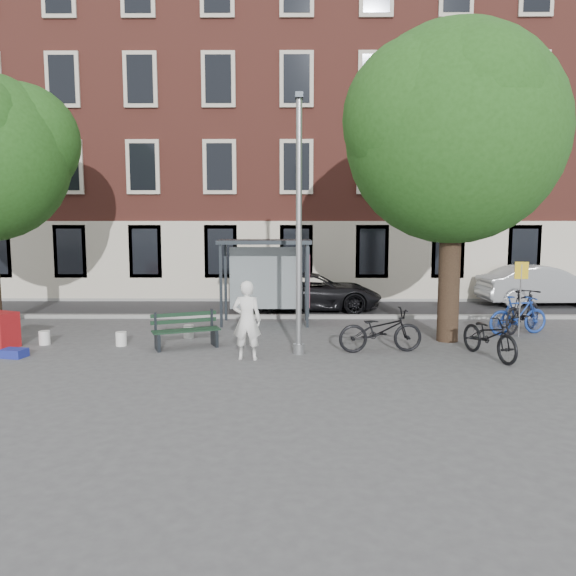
{
  "coord_description": "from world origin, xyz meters",
  "views": [
    {
      "loc": [
        -0.15,
        -13.3,
        3.18
      ],
      "look_at": [
        -0.27,
        1.7,
        1.4
      ],
      "focal_mm": 35.0,
      "sensor_mm": 36.0,
      "label": 1
    }
  ],
  "objects_px": {
    "painter": "(247,320)",
    "bench": "(186,332)",
    "notice_sign": "(521,281)",
    "car_silver": "(543,285)",
    "bike_b": "(518,315)",
    "car_dark": "(313,292)",
    "bike_a": "(380,330)",
    "bike_d": "(523,311)",
    "bike_c": "(490,335)",
    "lamppost": "(299,238)",
    "bus_shelter": "(278,262)"
  },
  "relations": [
    {
      "from": "painter",
      "to": "bench",
      "type": "relative_size",
      "value": 1.04
    },
    {
      "from": "painter",
      "to": "notice_sign",
      "type": "distance_m",
      "value": 7.82
    },
    {
      "from": "car_silver",
      "to": "bike_b",
      "type": "bearing_deg",
      "value": 147.43
    },
    {
      "from": "bike_b",
      "to": "car_dark",
      "type": "xyz_separation_m",
      "value": [
        -5.64,
        4.32,
        0.12
      ]
    },
    {
      "from": "bike_a",
      "to": "car_silver",
      "type": "height_order",
      "value": "car_silver"
    },
    {
      "from": "notice_sign",
      "to": "bike_a",
      "type": "bearing_deg",
      "value": -145.9
    },
    {
      "from": "painter",
      "to": "car_dark",
      "type": "bearing_deg",
      "value": -98.23
    },
    {
      "from": "car_dark",
      "to": "bike_d",
      "type": "bearing_deg",
      "value": -123.58
    },
    {
      "from": "bike_b",
      "to": "bike_c",
      "type": "xyz_separation_m",
      "value": [
        -1.78,
        -2.79,
        -0.02
      ]
    },
    {
      "from": "lamppost",
      "to": "notice_sign",
      "type": "distance_m",
      "value": 6.59
    },
    {
      "from": "bike_a",
      "to": "car_silver",
      "type": "distance_m",
      "value": 10.64
    },
    {
      "from": "bus_shelter",
      "to": "bike_c",
      "type": "height_order",
      "value": "bus_shelter"
    },
    {
      "from": "car_silver",
      "to": "car_dark",
      "type": "bearing_deg",
      "value": 94.5
    },
    {
      "from": "bike_c",
      "to": "bike_d",
      "type": "distance_m",
      "value": 3.73
    },
    {
      "from": "lamppost",
      "to": "painter",
      "type": "height_order",
      "value": "lamppost"
    },
    {
      "from": "bike_b",
      "to": "bike_c",
      "type": "bearing_deg",
      "value": 132.77
    },
    {
      "from": "bus_shelter",
      "to": "car_dark",
      "type": "xyz_separation_m",
      "value": [
        1.21,
        2.61,
        -1.24
      ]
    },
    {
      "from": "bike_a",
      "to": "notice_sign",
      "type": "bearing_deg",
      "value": -71.79
    },
    {
      "from": "car_dark",
      "to": "notice_sign",
      "type": "bearing_deg",
      "value": -129.49
    },
    {
      "from": "lamppost",
      "to": "bike_a",
      "type": "relative_size",
      "value": 2.97
    },
    {
      "from": "car_silver",
      "to": "notice_sign",
      "type": "distance_m",
      "value": 6.69
    },
    {
      "from": "bus_shelter",
      "to": "bike_b",
      "type": "xyz_separation_m",
      "value": [
        6.85,
        -1.72,
        -1.36
      ]
    },
    {
      "from": "car_dark",
      "to": "car_silver",
      "type": "distance_m",
      "value": 8.82
    },
    {
      "from": "bike_a",
      "to": "bike_d",
      "type": "xyz_separation_m",
      "value": [
        4.5,
        2.54,
        0.09
      ]
    },
    {
      "from": "bench",
      "to": "bike_a",
      "type": "bearing_deg",
      "value": -27.9
    },
    {
      "from": "painter",
      "to": "bike_c",
      "type": "bearing_deg",
      "value": -172.61
    },
    {
      "from": "car_silver",
      "to": "notice_sign",
      "type": "xyz_separation_m",
      "value": [
        -3.2,
        -5.82,
        0.77
      ]
    },
    {
      "from": "painter",
      "to": "bike_d",
      "type": "distance_m",
      "value": 8.38
    },
    {
      "from": "lamppost",
      "to": "notice_sign",
      "type": "xyz_separation_m",
      "value": [
        6.13,
        2.07,
        -1.24
      ]
    },
    {
      "from": "bus_shelter",
      "to": "car_silver",
      "type": "xyz_separation_m",
      "value": [
        9.94,
        3.78,
        -1.15
      ]
    },
    {
      "from": "lamppost",
      "to": "notice_sign",
      "type": "bearing_deg",
      "value": 18.62
    },
    {
      "from": "lamppost",
      "to": "car_silver",
      "type": "relative_size",
      "value": 1.3
    },
    {
      "from": "lamppost",
      "to": "bench",
      "type": "height_order",
      "value": "lamppost"
    },
    {
      "from": "bike_b",
      "to": "bus_shelter",
      "type": "bearing_deg",
      "value": 61.25
    },
    {
      "from": "bus_shelter",
      "to": "bike_d",
      "type": "height_order",
      "value": "bus_shelter"
    },
    {
      "from": "bus_shelter",
      "to": "bike_d",
      "type": "distance_m",
      "value": 7.36
    },
    {
      "from": "lamppost",
      "to": "car_dark",
      "type": "bearing_deg",
      "value": 84.91
    },
    {
      "from": "lamppost",
      "to": "painter",
      "type": "xyz_separation_m",
      "value": [
        -1.2,
        -0.57,
        -1.86
      ]
    },
    {
      "from": "car_dark",
      "to": "car_silver",
      "type": "relative_size",
      "value": 1.04
    },
    {
      "from": "bus_shelter",
      "to": "lamppost",
      "type": "bearing_deg",
      "value": -81.57
    },
    {
      "from": "lamppost",
      "to": "bike_d",
      "type": "relative_size",
      "value": 2.93
    },
    {
      "from": "bus_shelter",
      "to": "bench",
      "type": "distance_m",
      "value": 4.39
    },
    {
      "from": "car_dark",
      "to": "bike_a",
      "type": "bearing_deg",
      "value": -167.38
    },
    {
      "from": "bus_shelter",
      "to": "car_silver",
      "type": "distance_m",
      "value": 10.7
    },
    {
      "from": "lamppost",
      "to": "bike_d",
      "type": "bearing_deg",
      "value": 22.7
    },
    {
      "from": "lamppost",
      "to": "bike_c",
      "type": "xyz_separation_m",
      "value": [
        4.46,
        -0.4,
        -2.25
      ]
    },
    {
      "from": "bike_a",
      "to": "bike_c",
      "type": "bearing_deg",
      "value": -109.57
    },
    {
      "from": "bench",
      "to": "bike_a",
      "type": "relative_size",
      "value": 0.86
    },
    {
      "from": "bike_b",
      "to": "notice_sign",
      "type": "xyz_separation_m",
      "value": [
        -0.1,
        -0.32,
        0.99
      ]
    },
    {
      "from": "bike_a",
      "to": "bike_d",
      "type": "height_order",
      "value": "bike_d"
    }
  ]
}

